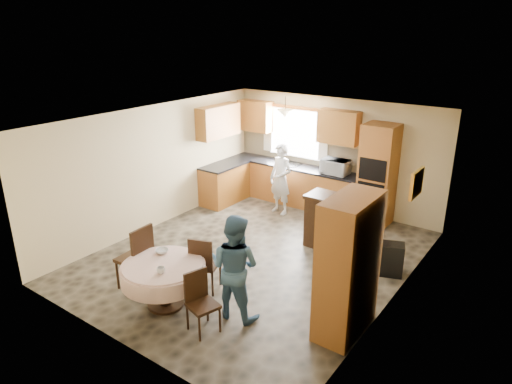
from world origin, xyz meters
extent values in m
cube|color=brown|center=(0.00, 0.00, 0.00)|extent=(5.00, 6.00, 0.01)
cube|color=white|center=(0.00, 0.00, 2.50)|extent=(5.00, 6.00, 0.01)
cube|color=tan|center=(0.00, 3.00, 1.25)|extent=(5.00, 0.02, 2.50)
cube|color=tan|center=(0.00, -3.00, 1.25)|extent=(5.00, 0.02, 2.50)
cube|color=tan|center=(-2.50, 0.00, 1.25)|extent=(0.02, 6.00, 2.50)
cube|color=tan|center=(2.50, 0.00, 1.25)|extent=(0.02, 6.00, 2.50)
cube|color=white|center=(-1.00, 2.98, 1.60)|extent=(1.40, 0.03, 1.10)
cube|color=white|center=(-1.75, 2.93, 1.65)|extent=(0.22, 0.02, 1.15)
cube|color=white|center=(-0.25, 2.93, 1.65)|extent=(0.22, 0.02, 1.15)
cube|color=#B56930|center=(-0.85, 2.70, 0.44)|extent=(3.30, 0.60, 0.88)
cube|color=black|center=(-0.85, 2.70, 0.90)|extent=(3.30, 0.64, 0.04)
cube|color=#B56930|center=(-2.20, 1.80, 0.44)|extent=(0.60, 1.20, 0.88)
cube|color=black|center=(-2.20, 1.80, 0.90)|extent=(0.64, 1.20, 0.04)
cube|color=beige|center=(-0.85, 2.99, 1.18)|extent=(3.30, 0.02, 0.55)
cube|color=#B76C2D|center=(-2.05, 2.83, 1.91)|extent=(0.85, 0.33, 0.72)
cube|color=#B76C2D|center=(0.15, 2.83, 1.91)|extent=(0.90, 0.33, 0.72)
cube|color=#B76C2D|center=(-2.33, 1.80, 1.91)|extent=(0.33, 1.20, 0.72)
cube|color=#B56930|center=(1.15, 2.69, 1.06)|extent=(0.66, 0.62, 2.12)
cube|color=black|center=(1.15, 2.38, 1.25)|extent=(0.56, 0.01, 0.45)
cube|color=black|center=(1.15, 2.38, 0.75)|extent=(0.56, 0.01, 0.45)
cone|color=beige|center=(-1.00, 2.50, 2.12)|extent=(0.36, 0.36, 0.18)
cube|color=#34200E|center=(1.12, 1.12, 0.48)|extent=(1.34, 0.56, 0.96)
cube|color=black|center=(2.20, 0.79, 0.28)|extent=(0.48, 0.41, 0.56)
cube|color=#B56930|center=(2.22, -1.01, 0.97)|extent=(0.51, 1.02, 1.95)
cylinder|color=#34200E|center=(-0.19, -2.04, 0.32)|extent=(0.18, 0.18, 0.64)
cylinder|color=#34200E|center=(-0.19, -2.04, 0.02)|extent=(0.54, 0.54, 0.04)
cylinder|color=beige|center=(-0.19, -2.04, 0.68)|extent=(1.17, 1.17, 0.05)
cylinder|color=beige|center=(-0.19, -2.04, 0.55)|extent=(1.23, 1.23, 0.25)
cube|color=#34200E|center=(-0.96, -1.94, 0.50)|extent=(0.49, 0.49, 0.06)
cube|color=#34200E|center=(-0.75, -1.93, 0.80)|extent=(0.07, 0.45, 0.55)
cylinder|color=#34200E|center=(-1.16, -2.14, 0.24)|extent=(0.04, 0.04, 0.48)
cylinder|color=#34200E|center=(-0.76, -2.14, 0.24)|extent=(0.04, 0.04, 0.48)
cylinder|color=#34200E|center=(-1.16, -1.74, 0.24)|extent=(0.04, 0.04, 0.48)
cylinder|color=#34200E|center=(-0.76, -1.74, 0.24)|extent=(0.04, 0.04, 0.48)
cube|color=#34200E|center=(0.00, -1.34, 0.44)|extent=(0.52, 0.52, 0.05)
cube|color=#34200E|center=(0.06, -1.52, 0.70)|extent=(0.38, 0.17, 0.48)
cylinder|color=#34200E|center=(-0.18, -1.52, 0.21)|extent=(0.03, 0.03, 0.42)
cylinder|color=#34200E|center=(0.17, -1.52, 0.21)|extent=(0.03, 0.03, 0.42)
cylinder|color=#34200E|center=(-0.18, -1.17, 0.21)|extent=(0.03, 0.03, 0.42)
cylinder|color=#34200E|center=(0.17, -1.17, 0.21)|extent=(0.03, 0.03, 0.42)
cube|color=#34200E|center=(0.68, -2.16, 0.40)|extent=(0.47, 0.47, 0.04)
cube|color=#34200E|center=(0.52, -2.12, 0.64)|extent=(0.14, 0.35, 0.44)
cylinder|color=#34200E|center=(0.52, -2.32, 0.19)|extent=(0.03, 0.03, 0.38)
cylinder|color=#34200E|center=(0.84, -2.32, 0.19)|extent=(0.03, 0.03, 0.38)
cylinder|color=#34200E|center=(0.52, -2.00, 0.19)|extent=(0.03, 0.03, 0.38)
cylinder|color=#34200E|center=(0.84, -2.00, 0.19)|extent=(0.03, 0.03, 0.38)
cube|color=gold|center=(2.47, 0.80, 1.67)|extent=(0.05, 0.52, 0.43)
cube|color=#ADC1CB|center=(2.44, 0.80, 1.67)|extent=(0.01, 0.43, 0.34)
imported|color=silver|center=(0.21, 2.65, 1.08)|extent=(0.58, 0.40, 0.32)
imported|color=silver|center=(-0.76, 2.00, 0.78)|extent=(0.63, 0.48, 1.57)
imported|color=#385B7A|center=(0.80, -1.62, 0.78)|extent=(0.82, 0.68, 1.56)
imported|color=#B2B2B2|center=(0.82, 1.12, 0.98)|extent=(0.20, 0.20, 0.05)
imported|color=silver|center=(1.54, 1.12, 1.10)|extent=(0.14, 0.14, 0.29)
imported|color=#B2B2B2|center=(-0.01, -2.24, 0.74)|extent=(0.15, 0.15, 0.09)
imported|color=#B2B2B2|center=(-0.45, -1.81, 0.73)|extent=(0.21, 0.21, 0.06)
camera|label=1|loc=(4.32, -6.00, 3.95)|focal=32.00mm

